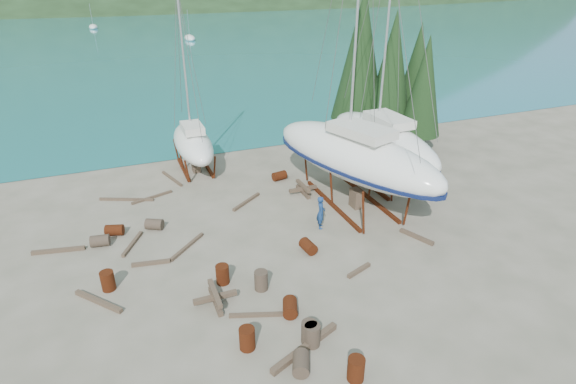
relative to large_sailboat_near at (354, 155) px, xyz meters
name	(u,v)px	position (x,y,z in m)	size (l,w,h in m)	color
ground	(298,259)	(-5.17, -4.25, -3.03)	(600.00, 600.00, 0.00)	#5E5A4A
far_house_center	(56,1)	(-25.17, 185.75, -0.10)	(6.60, 5.60, 5.60)	beige
cypress_near_right	(392,70)	(7.33, 7.75, 2.76)	(3.60, 3.60, 10.00)	black
cypress_mid_right	(424,86)	(8.83, 5.75, 1.89)	(3.06, 3.06, 8.50)	black
cypress_back_left	(361,55)	(5.83, 9.75, 3.63)	(4.14, 4.14, 11.50)	black
cypress_far_right	(416,73)	(10.33, 8.75, 2.18)	(3.24, 3.24, 9.00)	black
moored_boat_mid	(190,38)	(4.83, 75.75, -2.64)	(2.00, 5.00, 6.05)	white
moored_boat_far	(93,27)	(-13.17, 105.75, -2.64)	(2.00, 5.00, 6.05)	white
large_sailboat_near	(354,155)	(0.00, 0.00, 0.00)	(6.96, 12.43, 18.81)	white
large_sailboat_far	(382,140)	(3.28, 2.21, -0.28)	(3.38, 10.69, 16.79)	white
small_sailboat_shore	(193,143)	(-7.53, 8.42, -1.09)	(2.34, 7.35, 11.74)	white
worker	(321,212)	(-2.92, -1.95, -2.12)	(0.66, 0.44, 1.82)	navy
drum_1	(301,363)	(-7.67, -10.35, -2.74)	(0.58, 0.58, 0.88)	#2D2823
drum_2	(115,230)	(-13.12, 1.31, -2.74)	(0.58, 0.58, 0.88)	#5C2B0F
drum_4	(279,176)	(-2.76, 4.60, -2.74)	(0.58, 0.58, 0.88)	#5C2B0F
drum_5	(312,335)	(-6.84, -9.44, -2.59)	(0.58, 0.58, 0.88)	#2D2823
drum_6	(308,246)	(-4.47, -3.81, -2.74)	(0.58, 0.58, 0.88)	#5C2B0F
drum_7	(356,369)	(-6.14, -11.38, -2.59)	(0.58, 0.58, 0.88)	#5C2B0F
drum_8	(108,281)	(-13.58, -3.29, -2.59)	(0.58, 0.58, 0.88)	#5C2B0F
drum_9	(154,224)	(-11.13, 1.16, -2.74)	(0.58, 0.58, 0.88)	#2D2823
drum_10	(247,338)	(-9.07, -8.71, -2.59)	(0.58, 0.58, 0.88)	#5C2B0F
drum_12	(290,307)	(-6.95, -7.58, -2.74)	(0.58, 0.58, 0.88)	#5C2B0F
drum_14	(222,274)	(-8.94, -4.67, -2.59)	(0.58, 0.58, 0.88)	#5C2B0F
drum_15	(100,241)	(-13.84, 0.49, -2.74)	(0.58, 0.58, 0.88)	#2D2823
drum_16	(309,332)	(-6.88, -9.25, -2.59)	(0.58, 0.58, 0.88)	#2D2823
drum_17	(261,280)	(-7.52, -5.70, -2.59)	(0.58, 0.58, 0.88)	#2D2823
timber_0	(152,197)	(-10.84, 4.93, -2.96)	(0.14, 2.58, 0.14)	brown
timber_1	(417,237)	(1.17, -4.79, -2.93)	(0.19, 1.90, 0.19)	brown
timber_2	(58,250)	(-15.76, 0.66, -2.93)	(0.19, 2.44, 0.19)	brown
timber_3	(264,315)	(-7.98, -7.36, -2.95)	(0.15, 2.74, 0.15)	brown
timber_4	(151,263)	(-11.71, -2.09, -2.94)	(0.17, 1.74, 0.17)	brown
timber_7	(359,270)	(-3.01, -6.20, -2.94)	(0.17, 1.44, 0.17)	brown
timber_9	(172,179)	(-9.30, 7.27, -2.95)	(0.15, 2.74, 0.15)	brown
timber_10	(246,202)	(-5.74, 2.24, -2.95)	(0.16, 2.51, 0.16)	brown
timber_11	(187,246)	(-9.87, -1.30, -2.95)	(0.15, 2.60, 0.15)	brown
timber_14	(98,301)	(-14.03, -4.09, -2.94)	(0.18, 2.58, 0.18)	brown
timber_15	(127,199)	(-12.29, 5.21, -2.95)	(0.15, 3.25, 0.15)	brown
timber_16	(305,348)	(-7.19, -9.59, -2.91)	(0.23, 3.23, 0.23)	brown
timber_17	(132,244)	(-12.37, -0.05, -2.95)	(0.16, 2.20, 0.16)	brown
timber_pile_fore	(215,297)	(-9.56, -5.88, -2.73)	(1.80, 1.80, 0.60)	brown
timber_pile_aft	(303,189)	(-2.13, 2.18, -2.73)	(1.80, 1.80, 0.60)	brown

